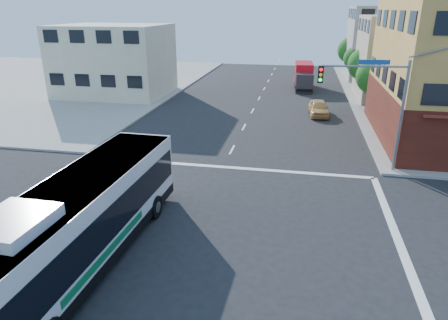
# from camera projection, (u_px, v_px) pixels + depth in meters

# --- Properties ---
(ground) EXTENTS (120.00, 120.00, 0.00)m
(ground) POSITION_uv_depth(u_px,v_px,m) (181.00, 246.00, 17.57)
(ground) COLOR black
(ground) RESTS_ON ground
(sidewalk_nw) EXTENTS (50.00, 50.00, 0.15)m
(sidewalk_nw) POSITION_uv_depth(u_px,v_px,m) (14.00, 82.00, 55.88)
(sidewalk_nw) COLOR gray
(sidewalk_nw) RESTS_ON ground
(building_east_near) EXTENTS (12.06, 10.06, 9.00)m
(building_east_near) POSITION_uv_depth(u_px,v_px,m) (416.00, 59.00, 44.05)
(building_east_near) COLOR #B8A88C
(building_east_near) RESTS_ON ground
(building_east_far) EXTENTS (12.06, 10.06, 10.00)m
(building_east_far) POSITION_uv_depth(u_px,v_px,m) (392.00, 43.00, 56.69)
(building_east_far) COLOR #A1A19C
(building_east_far) RESTS_ON ground
(building_west) EXTENTS (12.06, 10.06, 8.00)m
(building_west) POSITION_uv_depth(u_px,v_px,m) (114.00, 60.00, 46.65)
(building_west) COLOR beige
(building_west) RESTS_ON ground
(signal_mast_ne) EXTENTS (7.91, 1.13, 8.07)m
(signal_mast_ne) POSITION_uv_depth(u_px,v_px,m) (375.00, 94.00, 23.89)
(signal_mast_ne) COLOR slate
(signal_mast_ne) RESTS_ON ground
(street_tree_a) EXTENTS (3.60, 3.60, 5.53)m
(street_tree_a) POSITION_uv_depth(u_px,v_px,m) (376.00, 74.00, 39.74)
(street_tree_a) COLOR #392414
(street_tree_a) RESTS_ON ground
(street_tree_b) EXTENTS (3.80, 3.80, 5.79)m
(street_tree_b) POSITION_uv_depth(u_px,v_px,m) (365.00, 62.00, 47.01)
(street_tree_b) COLOR #392414
(street_tree_b) RESTS_ON ground
(street_tree_c) EXTENTS (3.40, 3.40, 5.29)m
(street_tree_c) POSITION_uv_depth(u_px,v_px,m) (357.00, 57.00, 54.44)
(street_tree_c) COLOR #392414
(street_tree_c) RESTS_ON ground
(street_tree_d) EXTENTS (4.00, 4.00, 6.03)m
(street_tree_d) POSITION_uv_depth(u_px,v_px,m) (352.00, 48.00, 61.62)
(street_tree_d) COLOR #392414
(street_tree_d) RESTS_ON ground
(transit_bus) EXTENTS (3.28, 13.44, 3.95)m
(transit_bus) POSITION_uv_depth(u_px,v_px,m) (80.00, 222.00, 15.68)
(transit_bus) COLOR black
(transit_bus) RESTS_ON ground
(box_truck) EXTENTS (2.41, 7.19, 3.20)m
(box_truck) POSITION_uv_depth(u_px,v_px,m) (304.00, 77.00, 50.87)
(box_truck) COLOR #28282D
(box_truck) RESTS_ON ground
(parked_car) EXTENTS (2.07, 4.47, 1.48)m
(parked_car) POSITION_uv_depth(u_px,v_px,m) (319.00, 108.00, 38.53)
(parked_car) COLOR tan
(parked_car) RESTS_ON ground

